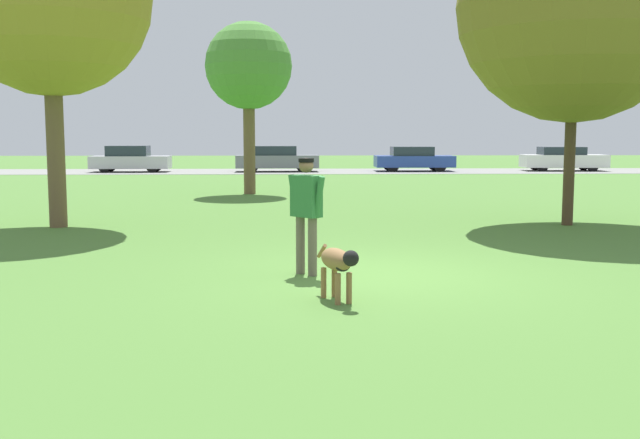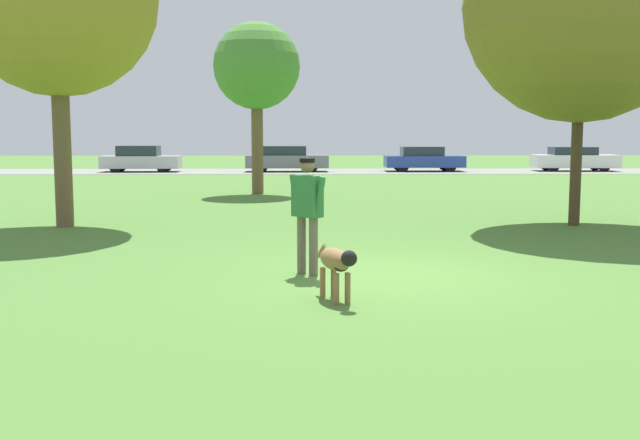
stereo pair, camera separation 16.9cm
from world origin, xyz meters
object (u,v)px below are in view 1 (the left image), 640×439
object	(u,v)px
parked_car_silver	(130,159)
parked_car_white	(563,159)
tree_mid_center	(248,67)
person	(306,206)
parked_car_grey	(277,159)
parked_car_blue	(414,159)
frisbee	(331,263)
tree_near_right	(575,4)
dog	(338,262)

from	to	relation	value
parked_car_silver	parked_car_white	bearing A→B (deg)	0.17
tree_mid_center	parked_car_white	world-z (taller)	tree_mid_center
person	parked_car_grey	distance (m)	29.63
parked_car_silver	parked_car_blue	world-z (taller)	parked_car_silver
frisbee	tree_near_right	size ratio (longest dim) A/B	0.03
parked_car_silver	frisbee	bearing A→B (deg)	-72.89
tree_near_right	parked_car_silver	xyz separation A→B (m)	(-14.82, 23.79, -4.13)
dog	frisbee	distance (m)	2.72
dog	parked_car_white	xyz separation A→B (m)	(14.24, 31.72, 0.17)
person	frisbee	world-z (taller)	person
tree_mid_center	parked_car_blue	distance (m)	17.44
dog	tree_near_right	xyz separation A→B (m)	(5.57, 7.49, 4.33)
tree_mid_center	parked_car_white	size ratio (longest dim) A/B	1.26
tree_near_right	parked_car_grey	size ratio (longest dim) A/B	1.65
tree_near_right	parked_car_white	size ratio (longest dim) A/B	1.61
tree_near_right	parked_car_grey	distance (m)	25.24
person	parked_car_silver	xyz separation A→B (m)	(-8.90, 29.52, -0.33)
frisbee	parked_car_white	bearing A→B (deg)	63.97
tree_near_right	parked_car_blue	distance (m)	24.47
person	tree_mid_center	xyz separation A→B (m)	(-1.68, 14.76, 3.23)
person	tree_mid_center	size ratio (longest dim) A/B	0.29
parked_car_blue	parked_car_silver	bearing A→B (deg)	-178.92
person	parked_car_silver	distance (m)	30.83
tree_mid_center	parked_car_silver	world-z (taller)	tree_mid_center
dog	parked_car_grey	world-z (taller)	parked_car_grey
parked_car_blue	parked_car_white	world-z (taller)	parked_car_blue
person	parked_car_silver	bearing A→B (deg)	153.91
person	parked_car_blue	world-z (taller)	person
person	parked_car_white	world-z (taller)	person
frisbee	parked_car_grey	bearing A→B (deg)	93.04
tree_near_right	frisbee	bearing A→B (deg)	-138.92
person	parked_car_silver	size ratio (longest dim) A/B	0.41
frisbee	tree_mid_center	distance (m)	14.62
tree_mid_center	parked_car_silver	size ratio (longest dim) A/B	1.39
tree_mid_center	dog	bearing A→B (deg)	-82.98
frisbee	parked_car_blue	bearing A→B (deg)	78.46
person	parked_car_grey	size ratio (longest dim) A/B	0.38
person	dog	distance (m)	1.87
tree_mid_center	parked_car_silver	distance (m)	16.81
dog	parked_car_blue	size ratio (longest dim) A/B	0.24
parked_car_white	parked_car_grey	bearing A→B (deg)	-175.90
frisbee	parked_car_grey	world-z (taller)	parked_car_grey
frisbee	tree_near_right	world-z (taller)	tree_near_right
person	tree_mid_center	bearing A→B (deg)	143.64
tree_mid_center	person	bearing A→B (deg)	-83.50
dog	frisbee	xyz separation A→B (m)	(0.06, 2.68, -0.47)
dog	tree_near_right	size ratio (longest dim) A/B	0.14
dog	parked_car_silver	bearing A→B (deg)	174.78
person	frisbee	size ratio (longest dim) A/B	7.05
tree_near_right	parked_car_white	world-z (taller)	tree_near_right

